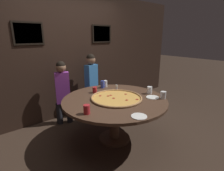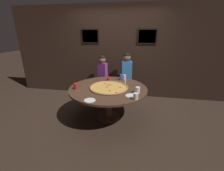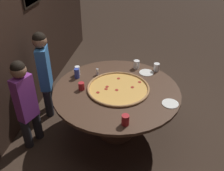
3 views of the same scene
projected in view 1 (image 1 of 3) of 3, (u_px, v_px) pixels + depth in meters
ground_plane at (114, 139)px, 3.00m from camera, size 24.00×24.00×0.00m
back_wall at (71, 55)px, 3.70m from camera, size 6.40×0.08×2.60m
dining_table at (115, 106)px, 2.83m from camera, size 1.66×1.66×0.74m
giant_pizza at (116, 98)px, 2.80m from camera, size 0.82×0.82×0.03m
drink_cup_far_right at (102, 84)px, 3.34m from camera, size 0.07×0.07×0.14m
drink_cup_far_left at (95, 90)px, 3.07m from camera, size 0.08×0.08×0.10m
drink_cup_near_left at (105, 84)px, 3.41m from camera, size 0.07×0.07×0.13m
drink_cup_near_right at (163, 95)px, 2.79m from camera, size 0.09×0.09×0.12m
drink_cup_front_edge at (149, 90)px, 3.02m from camera, size 0.09×0.09×0.12m
drink_cup_by_shaker at (87, 109)px, 2.24m from camera, size 0.09×0.09×0.12m
white_plate_far_back at (153, 97)px, 2.85m from camera, size 0.21×0.21×0.01m
white_plate_near_front at (139, 116)px, 2.18m from camera, size 0.20×0.20×0.01m
condiment_shaker at (117, 87)px, 3.23m from camera, size 0.04×0.04×0.10m
diner_centre_back at (91, 81)px, 3.81m from camera, size 0.35×0.22×1.34m
diner_side_right at (63, 89)px, 3.38m from camera, size 0.33×0.22×1.26m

